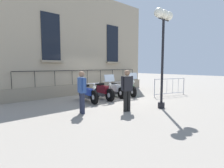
% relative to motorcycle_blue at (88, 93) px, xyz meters
% --- Properties ---
extents(ground_plane, '(60.00, 60.00, 0.00)m').
position_rel_motorcycle_blue_xyz_m(ground_plane, '(-0.17, 1.49, -0.42)').
color(ground_plane, gray).
extents(building_facade, '(0.82, 10.37, 6.43)m').
position_rel_motorcycle_blue_xyz_m(building_facade, '(-2.64, 1.49, 2.70)').
color(building_facade, tan).
rests_on(building_facade, ground_plane).
extents(motorcycle_blue, '(2.01, 0.69, 0.98)m').
position_rel_motorcycle_blue_xyz_m(motorcycle_blue, '(0.00, 0.00, 0.00)').
color(motorcycle_blue, black).
rests_on(motorcycle_blue, ground_plane).
extents(motorcycle_maroon, '(1.97, 0.70, 1.35)m').
position_rel_motorcycle_blue_xyz_m(motorcycle_maroon, '(0.03, 0.94, 0.03)').
color(motorcycle_maroon, black).
rests_on(motorcycle_maroon, ground_plane).
extents(motorcycle_white, '(1.88, 0.77, 0.93)m').
position_rel_motorcycle_blue_xyz_m(motorcycle_white, '(-0.08, 1.96, 0.01)').
color(motorcycle_white, black).
rests_on(motorcycle_white, ground_plane).
extents(motorcycle_green, '(2.05, 1.01, 1.40)m').
position_rel_motorcycle_blue_xyz_m(motorcycle_green, '(-0.03, 2.92, 0.03)').
color(motorcycle_green, black).
rests_on(motorcycle_green, ground_plane).
extents(lamppost, '(0.37, 1.07, 4.03)m').
position_rel_motorcycle_blue_xyz_m(lamppost, '(3.18, 1.55, 2.74)').
color(lamppost, black).
rests_on(lamppost, ground_plane).
extents(crowd_barrier, '(0.68, 2.28, 1.05)m').
position_rel_motorcycle_blue_xyz_m(crowd_barrier, '(1.76, 4.68, 0.15)').
color(crowd_barrier, '#B7B7BF').
rests_on(crowd_barrier, ground_plane).
extents(bollard, '(0.21, 0.21, 0.85)m').
position_rel_motorcycle_blue_xyz_m(bollard, '(1.54, 1.20, 0.01)').
color(bollard, black).
rests_on(bollard, ground_plane).
extents(pedestrian_standing, '(0.31, 0.51, 1.62)m').
position_rel_motorcycle_blue_xyz_m(pedestrian_standing, '(2.59, 0.07, 0.49)').
color(pedestrian_standing, black).
rests_on(pedestrian_standing, ground_plane).
extents(pedestrian_walking, '(0.52, 0.29, 1.58)m').
position_rel_motorcycle_blue_xyz_m(pedestrian_walking, '(1.68, -1.41, 0.46)').
color(pedestrian_walking, '#23283D').
rests_on(pedestrian_walking, ground_plane).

